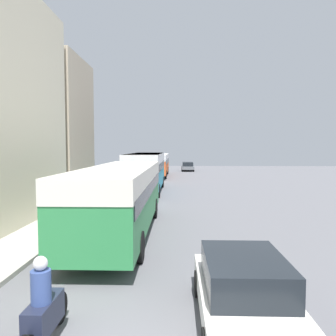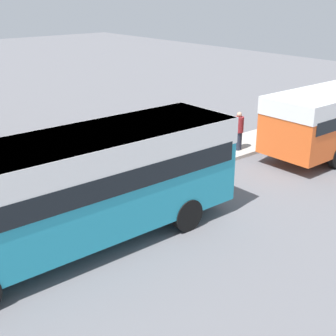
{
  "view_description": "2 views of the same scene",
  "coord_description": "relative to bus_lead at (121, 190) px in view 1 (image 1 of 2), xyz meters",
  "views": [
    {
      "loc": [
        0.64,
        -4.38,
        3.68
      ],
      "look_at": [
        -0.22,
        22.63,
        1.96
      ],
      "focal_mm": 35.0,
      "sensor_mm": 36.0,
      "label": 1
    },
    {
      "loc": [
        8.33,
        17.04,
        6.74
      ],
      "look_at": [
        -1.51,
        25.21,
        1.82
      ],
      "focal_mm": 50.0,
      "sensor_mm": 36.0,
      "label": 2
    }
  ],
  "objects": [
    {
      "name": "bus_following",
      "position": [
        -0.27,
        13.16,
        0.17
      ],
      "size": [
        2.62,
        9.92,
        3.16
      ],
      "color": "teal",
      "rests_on": "ground_plane"
    },
    {
      "name": "car_crossing",
      "position": [
        3.84,
        37.19,
        -1.14
      ],
      "size": [
        1.91,
        4.4,
        1.38
      ],
      "color": "slate",
      "rests_on": "ground_plane"
    },
    {
      "name": "building_far_terrace",
      "position": [
        -7.0,
        9.87,
        3.11
      ],
      "size": [
        5.1,
        6.06,
        9.97
      ],
      "color": "#BCAD93",
      "rests_on": "ground_plane"
    },
    {
      "name": "bus_third_in_line",
      "position": [
        -0.29,
        27.8,
        -0.04
      ],
      "size": [
        2.62,
        11.28,
        2.8
      ],
      "color": "#EA5B23",
      "rests_on": "ground_plane"
    },
    {
      "name": "bus_lead",
      "position": [
        0.0,
        0.0,
        0.0
      ],
      "size": [
        2.55,
        10.74,
        2.87
      ],
      "color": "#2D8447",
      "rests_on": "ground_plane"
    },
    {
      "name": "motorcycle_behind_lead",
      "position": [
        -0.08,
        -7.82,
        -1.19
      ],
      "size": [
        0.38,
        2.24,
        1.73
      ],
      "color": "#1E2338",
      "rests_on": "ground_plane"
    },
    {
      "name": "pedestrian_near_curb",
      "position": [
        -2.92,
        22.62,
        -0.88
      ],
      "size": [
        0.42,
        0.42,
        1.68
      ],
      "color": "#232838",
      "rests_on": "sidewalk"
    },
    {
      "name": "car_far_curb",
      "position": [
        3.74,
        -6.96,
        -1.12
      ],
      "size": [
        1.89,
        4.18,
        1.46
      ],
      "color": "silver",
      "rests_on": "ground_plane"
    }
  ]
}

